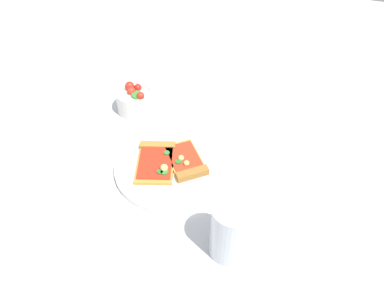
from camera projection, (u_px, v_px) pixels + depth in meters
ground_plane at (176, 169)px, 0.87m from camera, size 2.40×2.40×0.00m
plate at (172, 166)px, 0.87m from camera, size 0.27×0.27×0.01m
pizza_slice_near at (186, 162)px, 0.86m from camera, size 0.14×0.14×0.02m
pizza_slice_far at (156, 160)px, 0.86m from camera, size 0.12×0.15×0.02m
salad_bowl at (135, 100)px, 1.01m from camera, size 0.10×0.10×0.08m
soda_glass at (230, 231)px, 0.67m from camera, size 0.08×0.08×0.13m
paper_napkin at (240, 114)px, 1.02m from camera, size 0.16×0.14×0.00m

